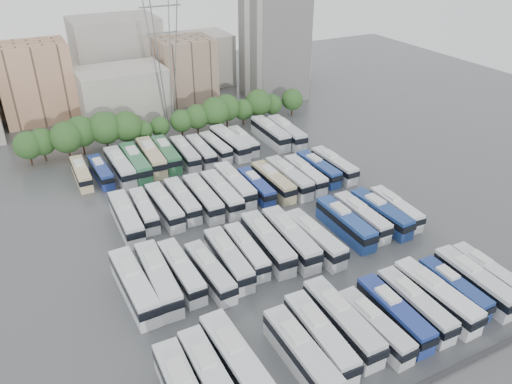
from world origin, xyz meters
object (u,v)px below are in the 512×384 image
bus_r3_s12 (270,133)px  bus_r1_s2 (181,271)px  bus_r0_s10 (436,296)px  bus_r0_s11 (454,288)px  bus_r0_s8 (394,313)px  bus_r2_s3 (164,206)px  bus_r0_s5 (320,336)px  bus_r2_s6 (222,193)px  bus_r1_s0 (134,285)px  bus_r0_s12 (474,281)px  bus_r1_s10 (345,223)px  bus_r3_s9 (230,142)px  bus_r3_s3 (136,163)px  bus_r0_s9 (415,304)px  bus_r2_s11 (305,174)px  bus_r0_s1 (211,378)px  bus_r1_s4 (228,259)px  bus_r3_s7 (201,151)px  bus_r2_s4 (182,200)px  bus_r2_s7 (234,184)px  bus_r3_s2 (120,166)px  bus_r0_s6 (342,321)px  bus_r2_s8 (256,186)px  bus_r0_s4 (301,354)px  bus_r3_s4 (151,157)px  bus_r1_s6 (267,242)px  bus_r2_s9 (273,181)px  bus_r0_s7 (375,326)px  bus_r2_s13 (334,165)px  bus_r1_s5 (246,251)px  bus_r2_s5 (203,197)px  bus_r3_s0 (81,173)px  electricity_pylon (163,44)px  apartment_tower (274,47)px  bus_r1_s7 (290,238)px  bus_r1_s8 (314,238)px  bus_r1_s11 (361,217)px  bus_r2_s12 (318,169)px  bus_r2_s2 (144,210)px  bus_r1_s3 (210,272)px  bus_r2_s10 (289,177)px  bus_r0_s2 (238,363)px  bus_r0_s13 (487,272)px  bus_r3_s10 (243,141)px  bus_r1_s13 (396,208)px  bus_r3_s13 (286,132)px  bus_r2_s1 (126,217)px

bus_r3_s12 → bus_r1_s2: bearing=-131.9°
bus_r0_s10 → bus_r0_s11: 3.36m
bus_r0_s8 → bus_r2_s3: 39.97m
bus_r0_s5 → bus_r2_s6: 35.18m
bus_r0_s8 → bus_r1_s0: 32.33m
bus_r0_s12 → bus_r1_s2: size_ratio=1.03×
bus_r0_s10 → bus_r1_s0: bearing=148.2°
bus_r3_s12 → bus_r0_s12: bearing=-89.5°
bus_r1_s10 → bus_r3_s9: size_ratio=0.94×
bus_r3_s3 → bus_r0_s9: bearing=-70.1°
bus_r2_s11 → bus_r3_s9: size_ratio=0.88×
bus_r0_s1 → bus_r3_s12: bearing=55.9°
bus_r1_s4 → bus_r3_s7: 36.58m
bus_r0_s10 → bus_r2_s4: 42.07m
bus_r2_s7 → bus_r3_s2: bearing=135.7°
bus_r0_s6 → bus_r2_s8: 34.88m
bus_r0_s4 → bus_r3_s7: size_ratio=1.08×
bus_r1_s0 → bus_r3_s4: 38.86m
bus_r1_s6 → bus_r2_s9: bearing=61.0°
bus_r0_s7 → bus_r2_s9: bearing=77.7°
bus_r0_s8 → bus_r3_s2: bus_r3_s2 is taller
bus_r2_s13 → bus_r3_s12: (-3.48, 18.81, 0.24)m
bus_r1_s5 → bus_r2_s6: size_ratio=0.89×
bus_r2_s7 → bus_r0_s11: bearing=-69.4°
bus_r2_s5 → bus_r3_s0: (-16.46, 19.04, -0.27)m
bus_r2_s3 → bus_r1_s10: bearing=-38.9°
electricity_pylon → bus_r3_s0: bearing=-140.4°
apartment_tower → bus_r1_s7: size_ratio=1.91×
bus_r1_s8 → bus_r2_s8: bus_r1_s8 is taller
bus_r0_s12 → bus_r3_s9: 55.73m
bus_r1_s11 → bus_r2_s12: bus_r1_s11 is taller
bus_r1_s11 → bus_r2_s2: (-29.79, 17.80, -0.14)m
bus_r0_s1 → bus_r1_s0: bearing=99.7°
bus_r1_s3 → bus_r3_s9: bearing=59.1°
bus_r0_s10 → bus_r2_s9: 36.08m
bus_r1_s7 → bus_r2_s12: (16.49, 17.69, -0.30)m
bus_r0_s11 → bus_r2_s3: bearing=126.7°
bus_r2_s5 → bus_r3_s9: size_ratio=0.94×
bus_r1_s0 → bus_r3_s9: size_ratio=1.00×
electricity_pylon → bus_r2_s7: bearing=-90.8°
bus_r2_s10 → bus_r3_s3: (-22.99, 18.34, 0.09)m
bus_r0_s2 → bus_r0_s10: 26.59m
electricity_pylon → bus_r2_s7: (-0.50, -36.85, -16.68)m
bus_r0_s13 → bus_r3_s10: 55.19m
bus_r2_s2 → bus_r1_s4: bearing=-68.2°
bus_r0_s6 → bus_r1_s13: size_ratio=1.17×
bus_r3_s13 → bus_r2_s1: bearing=-152.4°
bus_r1_s3 → bus_r2_s10: (22.95, 18.44, 0.18)m
bus_r1_s11 → bus_r2_s11: bearing=90.4°
bus_r1_s2 → bus_r1_s4: (6.67, -0.45, 0.05)m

